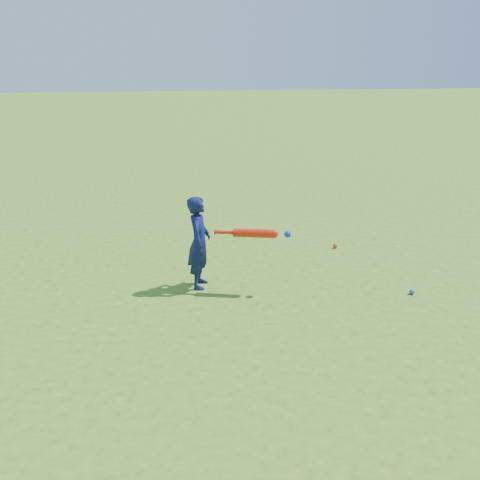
{
  "coord_description": "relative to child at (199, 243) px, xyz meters",
  "views": [
    {
      "loc": [
        0.01,
        -6.45,
        2.71
      ],
      "look_at": [
        1.02,
        -0.45,
        0.62
      ],
      "focal_mm": 40.0,
      "sensor_mm": 36.0,
      "label": 1
    }
  ],
  "objects": [
    {
      "name": "ground",
      "position": [
        -0.54,
        0.32,
        -0.57
      ],
      "size": [
        80.0,
        80.0,
        0.0
      ],
      "primitive_type": "plane",
      "color": "#40741B",
      "rests_on": "ground"
    },
    {
      "name": "ground_ball_blue",
      "position": [
        2.49,
        -0.68,
        -0.54
      ],
      "size": [
        0.06,
        0.06,
        0.06
      ],
      "primitive_type": "sphere",
      "color": "blue",
      "rests_on": "ground"
    },
    {
      "name": "ground_ball_red",
      "position": [
        2.13,
        1.05,
        -0.54
      ],
      "size": [
        0.07,
        0.07,
        0.07
      ],
      "primitive_type": "sphere",
      "color": "red",
      "rests_on": "ground"
    },
    {
      "name": "bat_swing",
      "position": [
        0.67,
        -0.24,
        0.16
      ],
      "size": [
        0.89,
        0.31,
        0.1
      ],
      "rotation": [
        0.0,
        0.0,
        -0.27
      ],
      "color": "red",
      "rests_on": "ground"
    },
    {
      "name": "child",
      "position": [
        0.0,
        0.0,
        0.0
      ],
      "size": [
        0.37,
        0.47,
        1.15
      ],
      "primitive_type": "imported",
      "rotation": [
        0.0,
        0.0,
        1.33
      ],
      "color": "#0E1544",
      "rests_on": "ground"
    }
  ]
}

